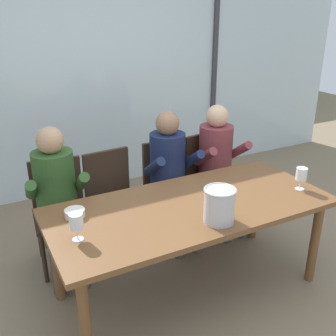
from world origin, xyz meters
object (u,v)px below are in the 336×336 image
chair_left_of_center (113,194)px  wine_glass_near_bucket (301,175)px  chair_center (168,181)px  person_olive_shirt (57,193)px  wine_glass_by_left_taster (76,222)px  tasting_bowl (75,213)px  chair_near_curtain (60,205)px  ice_bucket_primary (219,205)px  dining_table (191,214)px  person_navy_polo (171,170)px  chair_right_of_center (208,171)px  person_maroon_top (220,160)px

chair_left_of_center → wine_glass_near_bucket: size_ratio=5.05×
chair_center → wine_glass_near_bucket: 1.24m
person_olive_shirt → wine_glass_by_left_taster: person_olive_shirt is taller
tasting_bowl → chair_left_of_center: bearing=52.6°
chair_near_curtain → ice_bucket_primary: (0.78, -1.15, 0.34)m
dining_table → person_navy_polo: bearing=72.2°
dining_table → tasting_bowl: bearing=164.6°
person_olive_shirt → wine_glass_near_bucket: person_olive_shirt is taller
person_olive_shirt → wine_glass_near_bucket: size_ratio=6.89×
chair_right_of_center → tasting_bowl: size_ratio=6.51×
person_navy_polo → ice_bucket_primary: bearing=-100.3°
chair_near_curtain → chair_left_of_center: size_ratio=1.00×
chair_right_of_center → person_maroon_top: (0.02, -0.16, 0.17)m
chair_near_curtain → wine_glass_near_bucket: 1.94m
chair_right_of_center → ice_bucket_primary: 1.41m
dining_table → wine_glass_near_bucket: 0.90m
chair_right_of_center → chair_center: bearing=174.0°
chair_right_of_center → chair_left_of_center: bearing=173.2°
chair_near_curtain → chair_right_of_center: size_ratio=1.00×
chair_left_of_center → tasting_bowl: 0.84m
person_navy_polo → wine_glass_near_bucket: size_ratio=6.89×
dining_table → tasting_bowl: size_ratio=14.91×
chair_near_curtain → tasting_bowl: 0.70m
chair_center → person_maroon_top: 0.53m
wine_glass_by_left_taster → chair_center: bearing=40.2°
tasting_bowl → ice_bucket_primary: bearing=-31.8°
person_olive_shirt → tasting_bowl: person_olive_shirt is taller
chair_center → ice_bucket_primary: (-0.24, -1.15, 0.34)m
person_maroon_top → wine_glass_by_left_taster: (-1.59, -0.80, 0.17)m
person_maroon_top → person_navy_polo: bearing=-178.2°
ice_bucket_primary → wine_glass_near_bucket: size_ratio=1.34×
tasting_bowl → wine_glass_by_left_taster: bearing=-102.1°
dining_table → chair_near_curtain: 1.15m
person_navy_polo → person_olive_shirt: bearing=-179.2°
person_olive_shirt → dining_table: bearing=-38.0°
chair_right_of_center → person_maroon_top: size_ratio=0.73×
dining_table → chair_right_of_center: bearing=50.2°
dining_table → chair_left_of_center: 0.91m
person_maroon_top → chair_right_of_center: bearing=98.3°
dining_table → ice_bucket_primary: 0.35m
chair_near_curtain → person_olive_shirt: bearing=-99.0°
dining_table → person_navy_polo: (0.23, 0.73, 0.03)m
person_maroon_top → tasting_bowl: (-1.53, -0.51, 0.07)m
chair_right_of_center → tasting_bowl: (-1.51, -0.67, 0.25)m
wine_glass_by_left_taster → ice_bucket_primary: bearing=-13.8°
ice_bucket_primary → dining_table: bearing=96.9°
chair_left_of_center → tasting_bowl: chair_left_of_center is taller
dining_table → chair_right_of_center: (0.74, 0.88, -0.14)m
tasting_bowl → wine_glass_near_bucket: bearing=-13.3°
chair_right_of_center → person_maroon_top: bearing=-92.0°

